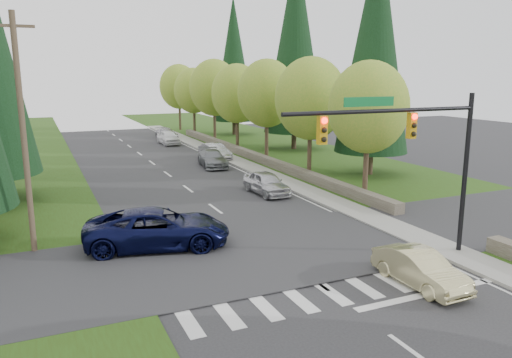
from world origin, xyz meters
TOP-DOWN VIEW (x-y plane):
  - ground at (0.00, 0.00)m, footprint 120.00×120.00m
  - grass_east at (13.00, 20.00)m, footprint 14.00×110.00m
  - cross_street at (0.00, 8.00)m, footprint 120.00×8.00m
  - sidewalk_east at (6.90, 22.00)m, footprint 1.80×80.00m
  - curb_east at (6.05, 22.00)m, footprint 0.20×80.00m
  - stone_wall_north at (8.60, 30.00)m, footprint 0.70×40.00m
  - traffic_signal at (4.37, 4.50)m, footprint 8.70×0.37m
  - utility_pole at (-9.50, 12.00)m, footprint 1.60×0.24m
  - decid_tree_0 at (9.20, 14.00)m, footprint 4.80×4.80m
  - decid_tree_1 at (9.30, 21.00)m, footprint 5.20×5.20m
  - decid_tree_2 at (9.10, 28.00)m, footprint 5.00×5.00m
  - decid_tree_3 at (9.20, 35.00)m, footprint 5.00×5.00m
  - decid_tree_4 at (9.30, 42.00)m, footprint 5.40×5.40m
  - decid_tree_5 at (9.10, 49.00)m, footprint 4.80×4.80m
  - decid_tree_6 at (9.20, 56.00)m, footprint 5.20×5.20m
  - conifer_e_a at (14.00, 20.00)m, footprint 5.44×5.44m
  - conifer_e_b at (15.00, 34.00)m, footprint 6.12×6.12m
  - conifer_e_c at (14.00, 48.00)m, footprint 5.10×5.10m
  - sedan_champagne at (3.27, 2.52)m, footprint 1.47×3.97m
  - suv_navy at (-4.46, 10.41)m, footprint 6.80×4.29m
  - parked_car_a at (4.20, 17.59)m, footprint 1.87×4.30m
  - parked_car_b at (4.20, 28.07)m, footprint 2.54×4.94m
  - parked_car_c at (5.60, 31.47)m, footprint 1.92×4.43m
  - parked_car_d at (4.20, 42.77)m, footprint 1.84×4.42m
  - parked_car_e at (5.24, 47.76)m, footprint 2.18×4.38m

SIDE VIEW (x-z plane):
  - ground at x=0.00m, z-range 0.00..0.00m
  - cross_street at x=0.00m, z-range -0.05..0.05m
  - grass_east at x=13.00m, z-range 0.00..0.06m
  - sidewalk_east at x=6.90m, z-range 0.00..0.13m
  - curb_east at x=6.05m, z-range 0.00..0.13m
  - stone_wall_north at x=8.60m, z-range 0.00..0.70m
  - parked_car_e at x=5.24m, z-range 0.00..1.22m
  - sedan_champagne at x=3.27m, z-range 0.00..1.30m
  - parked_car_b at x=4.20m, z-range 0.00..1.37m
  - parked_car_c at x=5.60m, z-range 0.00..1.42m
  - parked_car_a at x=4.20m, z-range 0.00..1.44m
  - parked_car_d at x=4.20m, z-range 0.00..1.50m
  - suv_navy at x=-4.46m, z-range 0.00..1.75m
  - traffic_signal at x=4.37m, z-range 1.58..8.38m
  - utility_pole at x=-9.50m, z-range 0.14..10.14m
  - decid_tree_5 at x=9.10m, z-range 1.38..9.68m
  - decid_tree_0 at x=9.20m, z-range 1.41..9.78m
  - decid_tree_3 at x=9.20m, z-range 1.39..9.94m
  - decid_tree_1 at x=9.30m, z-range 1.40..10.20m
  - decid_tree_6 at x=9.20m, z-range 1.43..10.30m
  - decid_tree_2 at x=9.10m, z-range 1.52..10.34m
  - decid_tree_4 at x=9.30m, z-range 1.47..10.65m
  - conifer_e_c at x=14.00m, z-range 0.89..17.69m
  - conifer_e_a at x=14.00m, z-range 0.89..18.69m
  - conifer_e_b at x=15.00m, z-range 0.89..20.69m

